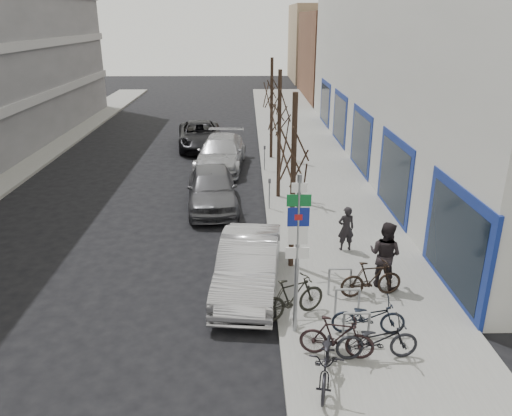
{
  "coord_description": "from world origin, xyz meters",
  "views": [
    {
      "loc": [
        1.23,
        -10.46,
        7.4
      ],
      "look_at": [
        1.51,
        3.71,
        2.0
      ],
      "focal_mm": 35.0,
      "sensor_mm": 36.0,
      "label": 1
    }
  ],
  "objects_px": {
    "parked_car_mid": "(212,188)",
    "pedestrian_near": "(346,228)",
    "tree_far": "(272,85)",
    "bike_mid_curb": "(369,314)",
    "highway_sign_pole": "(297,246)",
    "bike_near_right": "(337,337)",
    "pedestrian_far": "(385,254)",
    "parked_car_back": "(221,153)",
    "tree_mid": "(280,105)",
    "meter_front": "(278,250)",
    "parked_car_front": "(248,265)",
    "bike_mid_inner": "(292,297)",
    "bike_far_curb": "(377,336)",
    "tree_near": "(294,142)",
    "meter_back": "(265,155)",
    "lane_car": "(200,135)",
    "bike_rack": "(347,299)",
    "bike_near_left": "(327,358)",
    "meter_mid": "(269,191)",
    "bike_far_inner": "(371,278)"
  },
  "relations": [
    {
      "from": "meter_front",
      "to": "parked_car_front",
      "type": "bearing_deg",
      "value": -141.0
    },
    {
      "from": "bike_rack",
      "to": "tree_far",
      "type": "relative_size",
      "value": 0.41
    },
    {
      "from": "bike_mid_curb",
      "to": "bike_far_curb",
      "type": "distance_m",
      "value": 0.96
    },
    {
      "from": "meter_front",
      "to": "pedestrian_near",
      "type": "relative_size",
      "value": 0.83
    },
    {
      "from": "meter_mid",
      "to": "parked_car_front",
      "type": "xyz_separation_m",
      "value": [
        -0.88,
        -6.21,
        -0.13
      ]
    },
    {
      "from": "meter_back",
      "to": "pedestrian_far",
      "type": "height_order",
      "value": "pedestrian_far"
    },
    {
      "from": "highway_sign_pole",
      "to": "pedestrian_near",
      "type": "relative_size",
      "value": 2.74
    },
    {
      "from": "parked_car_back",
      "to": "meter_front",
      "type": "bearing_deg",
      "value": -75.04
    },
    {
      "from": "bike_near_left",
      "to": "parked_car_front",
      "type": "height_order",
      "value": "parked_car_front"
    },
    {
      "from": "bike_far_curb",
      "to": "tree_near",
      "type": "bearing_deg",
      "value": 15.4
    },
    {
      "from": "bike_mid_inner",
      "to": "parked_car_front",
      "type": "distance_m",
      "value": 2.01
    },
    {
      "from": "parked_car_mid",
      "to": "bike_far_curb",
      "type": "bearing_deg",
      "value": -72.39
    },
    {
      "from": "tree_near",
      "to": "bike_mid_inner",
      "type": "height_order",
      "value": "tree_near"
    },
    {
      "from": "tree_far",
      "to": "pedestrian_far",
      "type": "bearing_deg",
      "value": -79.92
    },
    {
      "from": "meter_mid",
      "to": "bike_far_inner",
      "type": "distance_m",
      "value": 7.32
    },
    {
      "from": "parked_car_front",
      "to": "lane_car",
      "type": "relative_size",
      "value": 0.86
    },
    {
      "from": "tree_near",
      "to": "pedestrian_far",
      "type": "xyz_separation_m",
      "value": [
        2.54,
        -1.3,
        -2.95
      ]
    },
    {
      "from": "tree_near",
      "to": "lane_car",
      "type": "distance_m",
      "value": 16.77
    },
    {
      "from": "tree_far",
      "to": "bike_mid_curb",
      "type": "xyz_separation_m",
      "value": [
        1.57,
        -16.64,
        -3.41
      ]
    },
    {
      "from": "bike_rack",
      "to": "pedestrian_far",
      "type": "distance_m",
      "value": 2.14
    },
    {
      "from": "bike_mid_curb",
      "to": "bike_near_right",
      "type": "bearing_deg",
      "value": 136.72
    },
    {
      "from": "bike_rack",
      "to": "parked_car_front",
      "type": "height_order",
      "value": "parked_car_front"
    },
    {
      "from": "highway_sign_pole",
      "to": "tree_far",
      "type": "relative_size",
      "value": 0.76
    },
    {
      "from": "tree_near",
      "to": "parked_car_back",
      "type": "xyz_separation_m",
      "value": [
        -2.7,
        11.36,
        -3.27
      ]
    },
    {
      "from": "bike_near_right",
      "to": "bike_mid_inner",
      "type": "height_order",
      "value": "bike_mid_inner"
    },
    {
      "from": "tree_near",
      "to": "pedestrian_far",
      "type": "relative_size",
      "value": 2.75
    },
    {
      "from": "bike_rack",
      "to": "bike_near_left",
      "type": "relative_size",
      "value": 1.15
    },
    {
      "from": "bike_rack",
      "to": "tree_far",
      "type": "xyz_separation_m",
      "value": [
        -1.2,
        15.9,
        3.44
      ]
    },
    {
      "from": "highway_sign_pole",
      "to": "pedestrian_far",
      "type": "bearing_deg",
      "value": 38.81
    },
    {
      "from": "parked_car_mid",
      "to": "pedestrian_near",
      "type": "bearing_deg",
      "value": -49.24
    },
    {
      "from": "tree_mid",
      "to": "tree_far",
      "type": "bearing_deg",
      "value": 90.0
    },
    {
      "from": "tree_far",
      "to": "bike_mid_inner",
      "type": "height_order",
      "value": "tree_far"
    },
    {
      "from": "meter_back",
      "to": "bike_near_left",
      "type": "distance_m",
      "value": 15.89
    },
    {
      "from": "parked_car_back",
      "to": "pedestrian_near",
      "type": "bearing_deg",
      "value": -61.61
    },
    {
      "from": "bike_near_right",
      "to": "bike_mid_inner",
      "type": "relative_size",
      "value": 0.89
    },
    {
      "from": "tree_mid",
      "to": "bike_near_right",
      "type": "distance_m",
      "value": 11.55
    },
    {
      "from": "parked_car_back",
      "to": "bike_near_right",
      "type": "bearing_deg",
      "value": -73.86
    },
    {
      "from": "parked_car_back",
      "to": "pedestrian_far",
      "type": "xyz_separation_m",
      "value": [
        5.24,
        -12.66,
        0.32
      ]
    },
    {
      "from": "meter_mid",
      "to": "parked_car_front",
      "type": "distance_m",
      "value": 6.28
    },
    {
      "from": "highway_sign_pole",
      "to": "parked_car_front",
      "type": "xyz_separation_m",
      "value": [
        -1.13,
        2.3,
        -1.68
      ]
    },
    {
      "from": "tree_far",
      "to": "bike_near_right",
      "type": "distance_m",
      "value": 17.86
    },
    {
      "from": "pedestrian_near",
      "to": "highway_sign_pole",
      "type": "bearing_deg",
      "value": 57.45
    },
    {
      "from": "tree_far",
      "to": "tree_mid",
      "type": "bearing_deg",
      "value": -90.0
    },
    {
      "from": "meter_back",
      "to": "bike_near_left",
      "type": "height_order",
      "value": "meter_back"
    },
    {
      "from": "pedestrian_far",
      "to": "parked_car_mid",
      "type": "bearing_deg",
      "value": -11.97
    },
    {
      "from": "pedestrian_far",
      "to": "bike_mid_inner",
      "type": "bearing_deg",
      "value": 70.09
    },
    {
      "from": "tree_mid",
      "to": "bike_mid_curb",
      "type": "xyz_separation_m",
      "value": [
        1.57,
        -10.14,
        -3.41
      ]
    },
    {
      "from": "tree_mid",
      "to": "pedestrian_near",
      "type": "bearing_deg",
      "value": -70.58
    },
    {
      "from": "tree_mid",
      "to": "meter_back",
      "type": "relative_size",
      "value": 4.33
    },
    {
      "from": "highway_sign_pole",
      "to": "tree_far",
      "type": "bearing_deg",
      "value": 89.31
    }
  ]
}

